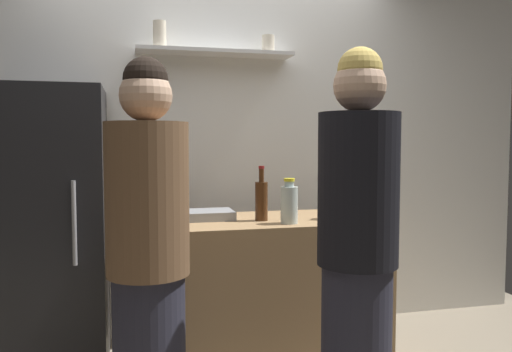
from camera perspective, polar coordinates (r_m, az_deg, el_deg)
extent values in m
cube|color=white|center=(3.62, -4.71, 3.30)|extent=(4.80, 0.10, 2.60)
cube|color=silver|center=(3.51, -4.54, 13.52)|extent=(1.04, 0.22, 0.02)
cylinder|color=beige|center=(3.49, -10.68, 15.19)|extent=(0.08, 0.08, 0.17)
cylinder|color=beige|center=(3.60, 1.37, 14.45)|extent=(0.09, 0.09, 0.12)
cube|color=black|center=(3.25, -22.12, -5.50)|extent=(0.66, 0.65, 1.64)
cylinder|color=#99999E|center=(2.87, -19.58, -4.97)|extent=(0.02, 0.02, 0.45)
cube|color=#9E7A51|center=(3.06, 0.00, -13.05)|extent=(1.45, 0.65, 0.89)
cube|color=gray|center=(2.97, -5.86, -4.33)|extent=(0.34, 0.24, 0.05)
cylinder|color=#B2B2B7|center=(2.99, 8.27, -3.77)|extent=(0.11, 0.11, 0.11)
cylinder|color=silver|center=(2.98, 8.35, -2.46)|extent=(0.02, 0.04, 0.18)
cylinder|color=silver|center=(2.99, 8.58, -2.52)|extent=(0.01, 0.03, 0.17)
cylinder|color=silver|center=(2.99, 8.50, -2.43)|extent=(0.02, 0.05, 0.18)
cylinder|color=silver|center=(2.96, 8.25, -2.44)|extent=(0.01, 0.01, 0.19)
cylinder|color=silver|center=(3.01, 8.60, -2.67)|extent=(0.03, 0.04, 0.15)
cylinder|color=silver|center=(2.96, 8.60, -2.44)|extent=(0.04, 0.01, 0.19)
cylinder|color=silver|center=(3.01, 8.12, -2.37)|extent=(0.02, 0.01, 0.18)
cylinder|color=black|center=(3.05, -10.19, -2.85)|extent=(0.07, 0.07, 0.19)
cylinder|color=black|center=(3.03, -10.22, -0.33)|extent=(0.03, 0.03, 0.08)
cylinder|color=gold|center=(3.03, -10.24, 0.55)|extent=(0.03, 0.03, 0.02)
cylinder|color=#19471E|center=(2.84, -12.68, -3.25)|extent=(0.07, 0.07, 0.20)
cylinder|color=#19471E|center=(2.83, -12.73, -0.33)|extent=(0.03, 0.03, 0.09)
cylinder|color=black|center=(2.83, -12.74, 0.76)|extent=(0.03, 0.03, 0.02)
cylinder|color=#B2BFB2|center=(3.21, 10.96, -2.16)|extent=(0.07, 0.07, 0.23)
cylinder|color=#B2BFB2|center=(3.20, 10.99, 0.52)|extent=(0.03, 0.03, 0.07)
cylinder|color=#333333|center=(3.20, 11.00, 1.30)|extent=(0.03, 0.03, 0.02)
cylinder|color=#472814|center=(2.90, 0.61, -2.83)|extent=(0.07, 0.07, 0.22)
cylinder|color=#472814|center=(2.89, 0.61, 0.07)|extent=(0.03, 0.03, 0.08)
cylinder|color=maroon|center=(2.89, 0.61, 0.97)|extent=(0.03, 0.03, 0.02)
cylinder|color=silver|center=(2.80, 3.71, -3.25)|extent=(0.09, 0.09, 0.20)
cylinder|color=silver|center=(2.79, 3.72, -0.89)|extent=(0.05, 0.05, 0.03)
cylinder|color=yellow|center=(2.79, 3.72, -0.42)|extent=(0.06, 0.06, 0.02)
cylinder|color=black|center=(2.19, 11.31, -1.46)|extent=(0.34, 0.34, 0.64)
sphere|color=#D8AD8C|center=(2.20, 11.46, 9.82)|extent=(0.22, 0.22, 0.22)
sphere|color=#D8B759|center=(2.20, 11.49, 11.53)|extent=(0.19, 0.19, 0.19)
cylinder|color=brown|center=(2.13, -12.00, -2.50)|extent=(0.34, 0.34, 0.62)
sphere|color=#D8AD8C|center=(2.13, -12.16, 8.77)|extent=(0.21, 0.21, 0.21)
sphere|color=black|center=(2.14, -12.18, 10.48)|extent=(0.18, 0.18, 0.18)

